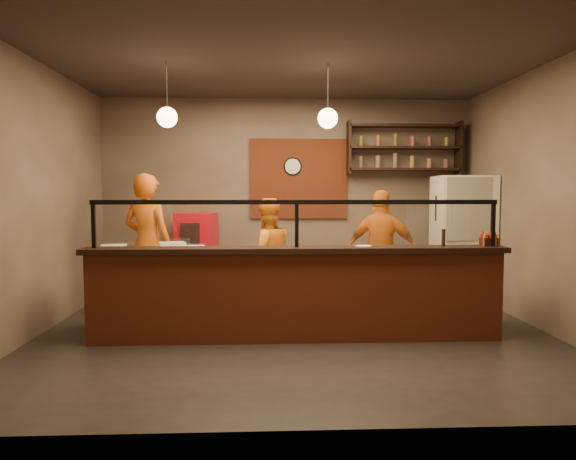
{
  "coord_description": "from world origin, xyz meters",
  "views": [
    {
      "loc": [
        -0.34,
        -5.96,
        1.65
      ],
      "look_at": [
        -0.07,
        0.3,
        1.21
      ],
      "focal_mm": 32.0,
      "sensor_mm": 36.0,
      "label": 1
    }
  ],
  "objects_px": {
    "condiment_caddy": "(489,242)",
    "pepper_mill": "(443,238)",
    "cook_right": "(382,251)",
    "fridge": "(462,240)",
    "cook_mid": "(267,257)",
    "wall_clock": "(293,166)",
    "red_cooler": "(197,256)",
    "cook_left": "(148,243)",
    "pizza_dough": "(346,255)"
  },
  "relations": [
    {
      "from": "condiment_caddy",
      "to": "pepper_mill",
      "type": "height_order",
      "value": "pepper_mill"
    },
    {
      "from": "cook_right",
      "to": "fridge",
      "type": "xyz_separation_m",
      "value": [
        1.31,
        0.43,
        0.1
      ]
    },
    {
      "from": "cook_mid",
      "to": "condiment_caddy",
      "type": "bearing_deg",
      "value": 135.02
    },
    {
      "from": "cook_mid",
      "to": "pepper_mill",
      "type": "bearing_deg",
      "value": 128.66
    },
    {
      "from": "wall_clock",
      "to": "condiment_caddy",
      "type": "distance_m",
      "value": 3.57
    },
    {
      "from": "cook_mid",
      "to": "red_cooler",
      "type": "xyz_separation_m",
      "value": [
        -1.1,
        1.19,
        -0.12
      ]
    },
    {
      "from": "wall_clock",
      "to": "cook_left",
      "type": "height_order",
      "value": "wall_clock"
    },
    {
      "from": "cook_left",
      "to": "cook_right",
      "type": "distance_m",
      "value": 3.27
    },
    {
      "from": "cook_mid",
      "to": "cook_right",
      "type": "xyz_separation_m",
      "value": [
        1.62,
        0.19,
        0.06
      ]
    },
    {
      "from": "fridge",
      "to": "condiment_caddy",
      "type": "relative_size",
      "value": 11.53
    },
    {
      "from": "cook_left",
      "to": "pizza_dough",
      "type": "bearing_deg",
      "value": 179.86
    },
    {
      "from": "cook_left",
      "to": "cook_right",
      "type": "xyz_separation_m",
      "value": [
        3.27,
        -0.03,
        -0.11
      ]
    },
    {
      "from": "cook_mid",
      "to": "pepper_mill",
      "type": "height_order",
      "value": "cook_mid"
    },
    {
      "from": "wall_clock",
      "to": "cook_right",
      "type": "distance_m",
      "value": 2.17
    },
    {
      "from": "red_cooler",
      "to": "pepper_mill",
      "type": "bearing_deg",
      "value": -29.89
    },
    {
      "from": "condiment_caddy",
      "to": "pepper_mill",
      "type": "bearing_deg",
      "value": -176.5
    },
    {
      "from": "condiment_caddy",
      "to": "pepper_mill",
      "type": "xyz_separation_m",
      "value": [
        -0.54,
        -0.03,
        0.05
      ]
    },
    {
      "from": "wall_clock",
      "to": "red_cooler",
      "type": "height_order",
      "value": "wall_clock"
    },
    {
      "from": "cook_right",
      "to": "pepper_mill",
      "type": "height_order",
      "value": "cook_right"
    },
    {
      "from": "fridge",
      "to": "pizza_dough",
      "type": "height_order",
      "value": "fridge"
    },
    {
      "from": "cook_mid",
      "to": "condiment_caddy",
      "type": "xyz_separation_m",
      "value": [
        2.53,
        -1.2,
        0.31
      ]
    },
    {
      "from": "pepper_mill",
      "to": "fridge",
      "type": "bearing_deg",
      "value": 63.15
    },
    {
      "from": "cook_left",
      "to": "red_cooler",
      "type": "height_order",
      "value": "cook_left"
    },
    {
      "from": "cook_right",
      "to": "red_cooler",
      "type": "distance_m",
      "value": 2.91
    },
    {
      "from": "pepper_mill",
      "to": "cook_left",
      "type": "bearing_deg",
      "value": 158.28
    },
    {
      "from": "wall_clock",
      "to": "cook_left",
      "type": "relative_size",
      "value": 0.16
    },
    {
      "from": "red_cooler",
      "to": "condiment_caddy",
      "type": "xyz_separation_m",
      "value": [
        3.64,
        -2.4,
        0.43
      ]
    },
    {
      "from": "wall_clock",
      "to": "cook_right",
      "type": "relative_size",
      "value": 0.18
    },
    {
      "from": "pizza_dough",
      "to": "red_cooler",
      "type": "bearing_deg",
      "value": 137.04
    },
    {
      "from": "cook_left",
      "to": "red_cooler",
      "type": "relative_size",
      "value": 1.43
    },
    {
      "from": "cook_mid",
      "to": "condiment_caddy",
      "type": "distance_m",
      "value": 2.82
    },
    {
      "from": "cook_right",
      "to": "cook_mid",
      "type": "bearing_deg",
      "value": 23.59
    },
    {
      "from": "wall_clock",
      "to": "pizza_dough",
      "type": "bearing_deg",
      "value": -76.61
    },
    {
      "from": "red_cooler",
      "to": "pizza_dough",
      "type": "height_order",
      "value": "red_cooler"
    },
    {
      "from": "wall_clock",
      "to": "pizza_dough",
      "type": "height_order",
      "value": "wall_clock"
    },
    {
      "from": "cook_mid",
      "to": "red_cooler",
      "type": "bearing_deg",
      "value": -66.81
    },
    {
      "from": "cook_left",
      "to": "condiment_caddy",
      "type": "bearing_deg",
      "value": -178.9
    },
    {
      "from": "condiment_caddy",
      "to": "cook_right",
      "type": "bearing_deg",
      "value": 123.3
    },
    {
      "from": "condiment_caddy",
      "to": "cook_left",
      "type": "bearing_deg",
      "value": 161.26
    },
    {
      "from": "cook_right",
      "to": "wall_clock",
      "type": "bearing_deg",
      "value": -30.92
    },
    {
      "from": "wall_clock",
      "to": "condiment_caddy",
      "type": "height_order",
      "value": "wall_clock"
    },
    {
      "from": "red_cooler",
      "to": "pizza_dough",
      "type": "bearing_deg",
      "value": -34.77
    },
    {
      "from": "cook_right",
      "to": "red_cooler",
      "type": "bearing_deg",
      "value": -3.25
    },
    {
      "from": "cook_mid",
      "to": "condiment_caddy",
      "type": "relative_size",
      "value": 9.58
    },
    {
      "from": "cook_mid",
      "to": "fridge",
      "type": "xyz_separation_m",
      "value": [
        2.93,
        0.62,
        0.16
      ]
    },
    {
      "from": "pepper_mill",
      "to": "condiment_caddy",
      "type": "bearing_deg",
      "value": 3.5
    },
    {
      "from": "cook_right",
      "to": "condiment_caddy",
      "type": "distance_m",
      "value": 1.68
    },
    {
      "from": "pizza_dough",
      "to": "condiment_caddy",
      "type": "xyz_separation_m",
      "value": [
        1.57,
        -0.47,
        0.2
      ]
    },
    {
      "from": "wall_clock",
      "to": "cook_mid",
      "type": "height_order",
      "value": "wall_clock"
    },
    {
      "from": "fridge",
      "to": "condiment_caddy",
      "type": "xyz_separation_m",
      "value": [
        -0.4,
        -1.82,
        0.15
      ]
    }
  ]
}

